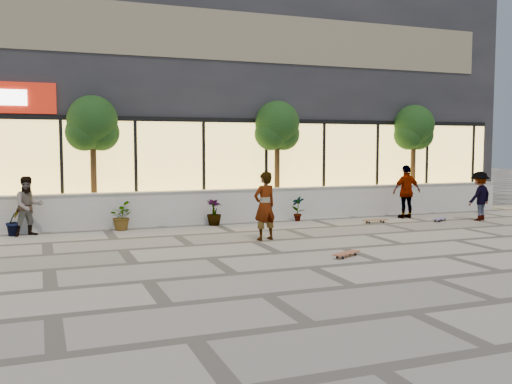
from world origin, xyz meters
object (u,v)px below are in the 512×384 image
object	(u,v)px
skater_right_far	(480,196)
tree_mideast	(277,129)
skater_left	(29,206)
skater_right_near	(407,192)
skater_center	(265,206)
tree_midwest	(93,127)
tree_east	(414,130)
skateboard_center	(346,253)
skateboard_right_far	(440,219)
skateboard_right_near	(375,220)

from	to	relation	value
skater_right_far	tree_mideast	bearing A→B (deg)	-45.70
skater_left	skater_right_near	distance (m)	11.71
skater_center	skater_right_far	world-z (taller)	skater_center
tree_mideast	skater_center	xyz separation A→B (m)	(-2.16, -4.30, -2.11)
tree_midwest	skater_right_near	size ratio (longest dim) A/B	2.20
tree_midwest	tree_east	distance (m)	11.50
skater_left	skater_right_near	xyz separation A→B (m)	(11.70, -0.50, 0.09)
skateboard_center	skateboard_right_far	xyz separation A→B (m)	(5.77, 4.10, -0.00)
skateboard_center	skateboard_right_far	bearing A→B (deg)	7.96
tree_east	skater_right_near	xyz separation A→B (m)	(-1.62, -1.90, -2.10)
skateboard_right_far	tree_midwest	bearing A→B (deg)	134.90
tree_midwest	skater_right_far	world-z (taller)	tree_midwest
skater_center	tree_east	bearing A→B (deg)	-165.13
skateboard_right_far	skater_center	bearing A→B (deg)	162.29
skater_right_near	skateboard_right_near	world-z (taller)	skater_right_near
tree_east	skater_right_far	size ratio (longest dim) A/B	2.47
skater_right_near	skateboard_right_near	size ratio (longest dim) A/B	2.16
skater_left	skateboard_center	size ratio (longest dim) A/B	1.97
skateboard_right_near	skateboard_right_far	bearing A→B (deg)	-9.96
skateboard_right_far	skater_right_far	bearing A→B (deg)	-42.08
skater_left	skateboard_right_far	world-z (taller)	skater_left
tree_east	skater_right_near	bearing A→B (deg)	-130.54
skateboard_center	skateboard_right_far	size ratio (longest dim) A/B	1.05
tree_mideast	skater_left	size ratio (longest dim) A/B	2.45
skater_right_near	skateboard_center	size ratio (longest dim) A/B	2.19
tree_midwest	skateboard_right_far	bearing A→B (deg)	-15.57
skater_left	tree_midwest	bearing A→B (deg)	19.06
skater_left	skateboard_right_near	xyz separation A→B (m)	(10.11, -1.12, -0.72)
skater_right_near	skater_left	bearing A→B (deg)	-2.01
tree_midwest	skateboard_right_far	size ratio (longest dim) A/B	5.05
skateboard_right_far	tree_east	bearing A→B (deg)	40.74
tree_mideast	skater_center	distance (m)	5.25
tree_mideast	tree_east	size ratio (longest dim) A/B	1.00
skater_right_near	tree_east	bearing A→B (deg)	-130.10
tree_midwest	skater_center	distance (m)	6.14
tree_east	skateboard_center	xyz separation A→B (m)	(-6.82, -7.01, -2.90)
skater_right_near	tree_midwest	bearing A→B (deg)	-10.45
skater_left	tree_mideast	bearing A→B (deg)	-8.28
skater_left	skateboard_right_far	bearing A→B (deg)	-25.44
skateboard_right_near	skateboard_center	bearing A→B (deg)	-128.34
tree_midwest	skateboard_right_far	distance (m)	11.24
skater_left	skater_right_far	size ratio (longest dim) A/B	1.01
skater_center	skater_right_near	bearing A→B (deg)	-172.76
tree_midwest	tree_mideast	size ratio (longest dim) A/B	1.00
skater_right_far	skateboard_right_near	bearing A→B (deg)	-27.74
skater_center	skateboard_right_far	size ratio (longest dim) A/B	2.27
skater_right_far	skateboard_right_far	size ratio (longest dim) A/B	2.04
skateboard_right_near	skateboard_right_far	distance (m)	2.21
skater_right_near	skater_right_far	world-z (taller)	skater_right_near
tree_midwest	skater_left	distance (m)	3.17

